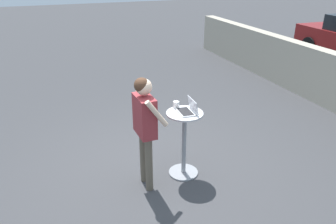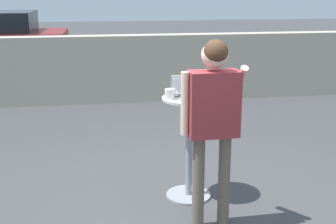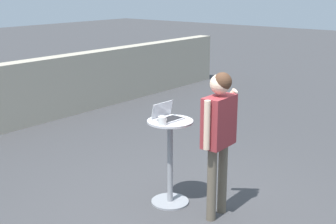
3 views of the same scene
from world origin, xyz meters
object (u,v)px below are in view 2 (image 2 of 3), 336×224
at_px(cafe_table, 189,142).
at_px(standing_person, 213,110).
at_px(coffee_mug, 170,94).
at_px(laptop, 189,92).

relative_size(cafe_table, standing_person, 0.62).
distance_m(cafe_table, coffee_mug, 0.57).
bearing_deg(standing_person, cafe_table, 96.55).
distance_m(cafe_table, standing_person, 0.83).
height_order(cafe_table, coffee_mug, coffee_mug).
relative_size(cafe_table, coffee_mug, 8.10).
relative_size(laptop, coffee_mug, 2.69).
distance_m(coffee_mug, standing_person, 0.66).
height_order(laptop, standing_person, standing_person).
distance_m(cafe_table, laptop, 0.53).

